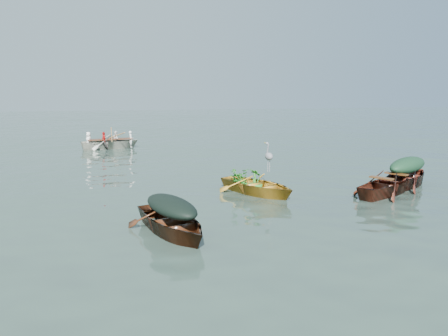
% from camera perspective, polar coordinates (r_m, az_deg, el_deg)
% --- Properties ---
extents(ground, '(140.00, 140.00, 0.00)m').
position_cam_1_polar(ground, '(11.86, 8.30, -4.91)').
color(ground, '#32463D').
rests_on(ground, ground).
extents(yellow_dinghy, '(2.76, 3.66, 0.92)m').
position_cam_1_polar(yellow_dinghy, '(13.17, 4.35, -3.37)').
color(yellow_dinghy, '#B26F22').
rests_on(yellow_dinghy, ground).
extents(dark_covered_boat, '(2.23, 3.81, 0.89)m').
position_cam_1_polar(dark_covered_boat, '(9.56, -6.85, -8.47)').
color(dark_covered_boat, '#43210F').
rests_on(dark_covered_boat, ground).
extents(green_tarp_boat, '(4.22, 3.21, 0.95)m').
position_cam_1_polar(green_tarp_boat, '(15.31, 22.69, -2.24)').
color(green_tarp_boat, '#541C13').
rests_on(green_tarp_boat, ground).
extents(open_wooden_boat, '(4.12, 2.96, 0.91)m').
position_cam_1_polar(open_wooden_boat, '(14.02, 20.63, -3.16)').
color(open_wooden_boat, '#562115').
rests_on(open_wooden_boat, ground).
extents(rowed_boat, '(4.42, 1.90, 1.02)m').
position_cam_1_polar(rowed_boat, '(24.56, -14.61, 2.45)').
color(rowed_boat, beige).
rests_on(rowed_boat, ground).
extents(dark_tarp_cover, '(1.23, 2.09, 0.40)m').
position_cam_1_polar(dark_tarp_cover, '(9.38, -6.93, -4.73)').
color(dark_tarp_cover, black).
rests_on(dark_tarp_cover, dark_covered_boat).
extents(green_tarp_cover, '(2.32, 1.77, 0.52)m').
position_cam_1_polar(green_tarp_cover, '(15.19, 22.87, 0.47)').
color(green_tarp_cover, '#14311B').
rests_on(green_tarp_cover, green_tarp_boat).
extents(thwart_benches, '(2.12, 1.59, 0.04)m').
position_cam_1_polar(thwart_benches, '(13.93, 20.74, -1.26)').
color(thwart_benches, '#4D2B12').
rests_on(thwart_benches, open_wooden_boat).
extents(heron, '(0.43, 0.48, 0.92)m').
position_cam_1_polar(heron, '(13.42, 5.87, 0.86)').
color(heron, gray).
rests_on(heron, yellow_dinghy).
extents(dinghy_weeds, '(1.02, 1.11, 0.60)m').
position_cam_1_polar(dinghy_weeds, '(13.42, 2.78, 0.20)').
color(dinghy_weeds, '#26741E').
rests_on(dinghy_weeds, yellow_dinghy).
extents(rowers, '(3.13, 1.58, 0.76)m').
position_cam_1_polar(rowers, '(24.47, -14.70, 4.51)').
color(rowers, white).
rests_on(rowers, rowed_boat).
extents(oars, '(0.98, 2.66, 0.06)m').
position_cam_1_polar(oars, '(24.51, -14.67, 3.70)').
color(oars, '#A6733F').
rests_on(oars, rowed_boat).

